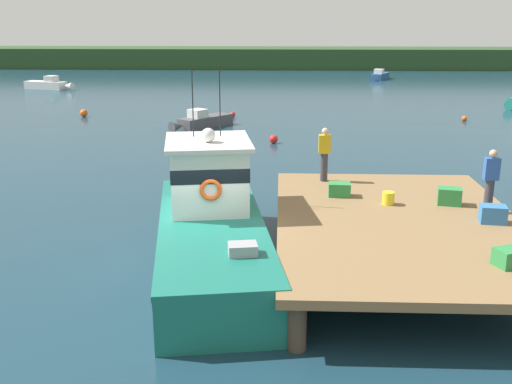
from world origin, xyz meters
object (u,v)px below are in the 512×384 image
at_px(deckhand_by_the_boat, 324,153).
at_px(mooring_buoy_outer, 274,139).
at_px(moored_boat_near_channel, 49,85).
at_px(mooring_buoy_inshore, 233,114).
at_px(mooring_buoy_channel_marker, 84,113).
at_px(main_fishing_boat, 211,222).
at_px(mooring_buoy_spare_mooring, 464,119).
at_px(crate_stack_mid_dock, 339,189).
at_px(moored_boat_off_the_point, 380,76).
at_px(crate_single_by_cleat, 449,196).
at_px(crate_single_far, 493,214).
at_px(crate_stack_near_edge, 510,257).
at_px(bait_bucket, 388,198).
at_px(moored_boat_outer_mooring, 202,121).
at_px(deckhand_further_back, 490,180).

bearing_deg(deckhand_by_the_boat, mooring_buoy_outer, 98.24).
xyz_separation_m(moored_boat_near_channel, mooring_buoy_outer, (19.80, -22.57, -0.19)).
xyz_separation_m(mooring_buoy_inshore, mooring_buoy_channel_marker, (-9.33, -0.24, 0.06)).
relative_size(main_fishing_boat, mooring_buoy_spare_mooring, 30.91).
distance_m(crate_stack_mid_dock, moored_boat_off_the_point, 46.25).
bearing_deg(crate_single_by_cleat, crate_single_far, -65.72).
height_order(main_fishing_boat, mooring_buoy_channel_marker, main_fishing_boat).
bearing_deg(crate_stack_near_edge, bait_bucket, 113.24).
distance_m(bait_bucket, moored_boat_outer_mooring, 19.54).
relative_size(crate_stack_mid_dock, moored_boat_outer_mooring, 0.16).
xyz_separation_m(bait_bucket, mooring_buoy_outer, (-3.22, 13.86, -1.16)).
xyz_separation_m(crate_stack_near_edge, mooring_buoy_spare_mooring, (6.39, 24.98, -1.22)).
distance_m(bait_bucket, mooring_buoy_inshore, 22.69).
bearing_deg(crate_single_far, mooring_buoy_channel_marker, 127.24).
xyz_separation_m(crate_single_far, deckhand_further_back, (0.14, 0.83, 0.64)).
height_order(main_fishing_boat, mooring_buoy_spare_mooring, main_fishing_boat).
bearing_deg(mooring_buoy_inshore, deckhand_by_the_boat, -77.48).
height_order(moored_boat_outer_mooring, mooring_buoy_spare_mooring, moored_boat_outer_mooring).
height_order(moored_boat_outer_mooring, mooring_buoy_outer, moored_boat_outer_mooring).
bearing_deg(crate_single_by_cleat, mooring_buoy_outer, 109.36).
xyz_separation_m(mooring_buoy_spare_mooring, mooring_buoy_outer, (-11.36, -7.07, 0.05)).
relative_size(crate_single_far, deckhand_further_back, 0.37).
height_order(crate_single_far, moored_boat_near_channel, crate_single_far).
bearing_deg(moored_boat_outer_mooring, mooring_buoy_spare_mooring, 10.41).
bearing_deg(crate_single_by_cleat, crate_stack_mid_dock, 166.76).
distance_m(crate_single_far, crate_single_by_cleat, 1.60).
distance_m(crate_stack_mid_dock, deckhand_further_back, 3.93).
bearing_deg(crate_single_by_cleat, moored_boat_near_channel, 124.13).
bearing_deg(mooring_buoy_outer, deckhand_by_the_boat, -81.76).
bearing_deg(deckhand_by_the_boat, crate_single_by_cleat, -35.69).
bearing_deg(crate_single_far, bait_bucket, 148.55).
height_order(crate_stack_mid_dock, mooring_buoy_outer, crate_stack_mid_dock).
height_order(crate_stack_near_edge, mooring_buoy_spare_mooring, crate_stack_near_edge).
distance_m(main_fishing_boat, crate_stack_mid_dock, 3.88).
relative_size(crate_stack_near_edge, mooring_buoy_spare_mooring, 1.86).
xyz_separation_m(deckhand_by_the_boat, mooring_buoy_spare_mooring, (9.69, 18.58, -1.90)).
xyz_separation_m(crate_single_by_cleat, bait_bucket, (-1.62, -0.06, -0.06)).
relative_size(main_fishing_boat, mooring_buoy_inshore, 28.88).
xyz_separation_m(crate_single_far, mooring_buoy_outer, (-5.50, 15.25, -1.20)).
xyz_separation_m(main_fishing_boat, bait_bucket, (4.63, 1.10, 0.36)).
bearing_deg(mooring_buoy_outer, mooring_buoy_channel_marker, 147.05).
bearing_deg(moored_boat_near_channel, crate_stack_near_edge, -58.54).
bearing_deg(moored_boat_near_channel, main_fishing_boat, -63.88).
height_order(bait_bucket, mooring_buoy_inshore, bait_bucket).
distance_m(crate_stack_mid_dock, mooring_buoy_spare_mooring, 22.29).
bearing_deg(mooring_buoy_channel_marker, mooring_buoy_inshore, 1.49).
bearing_deg(moored_boat_off_the_point, crate_single_far, -95.63).
xyz_separation_m(mooring_buoy_channel_marker, mooring_buoy_outer, (12.00, -7.78, -0.03)).
xyz_separation_m(crate_stack_mid_dock, moored_boat_near_channel, (-21.80, 35.69, -0.99)).
bearing_deg(deckhand_by_the_boat, mooring_buoy_spare_mooring, 62.45).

